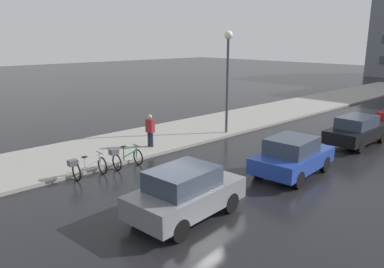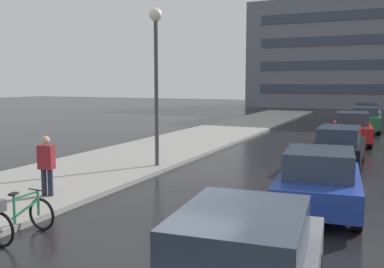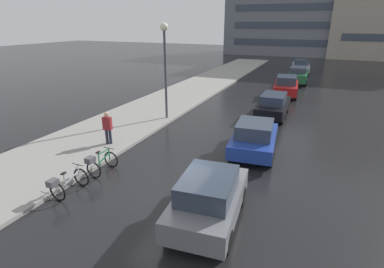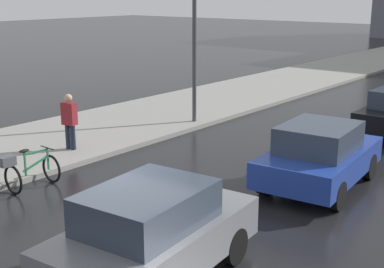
{
  "view_description": "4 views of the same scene",
  "coord_description": "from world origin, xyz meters",
  "views": [
    {
      "loc": [
        9.56,
        -7.8,
        5.26
      ],
      "look_at": [
        -1.41,
        2.39,
        1.43
      ],
      "focal_mm": 35.0,
      "sensor_mm": 36.0,
      "label": 1
    },
    {
      "loc": [
        3.36,
        -5.75,
        3.11
      ],
      "look_at": [
        -1.43,
        4.73,
        1.72
      ],
      "focal_mm": 40.0,
      "sensor_mm": 36.0,
      "label": 2
    },
    {
      "loc": [
        4.44,
        -8.1,
        5.72
      ],
      "look_at": [
        -0.66,
        3.55,
        0.94
      ],
      "focal_mm": 28.0,
      "sensor_mm": 36.0,
      "label": 3
    },
    {
      "loc": [
        7.15,
        -6.46,
        4.47
      ],
      "look_at": [
        0.41,
        1.85,
        1.61
      ],
      "focal_mm": 50.0,
      "sensor_mm": 36.0,
      "label": 4
    }
  ],
  "objects": [
    {
      "name": "car_blue",
      "position": [
        1.95,
        4.68,
        0.77
      ],
      "size": [
        2.22,
        3.93,
        1.53
      ],
      "color": "navy",
      "rests_on": "ground"
    },
    {
      "name": "car_black",
      "position": [
        1.8,
        10.83,
        0.77
      ],
      "size": [
        1.72,
        4.24,
        1.5
      ],
      "color": "black",
      "rests_on": "ground"
    },
    {
      "name": "bicycle_second",
      "position": [
        -3.18,
        0.21,
        0.5
      ],
      "size": [
        0.72,
        1.36,
        0.99
      ],
      "color": "black",
      "rests_on": "ground"
    },
    {
      "name": "sidewalk_kerb",
      "position": [
        -6.0,
        10.0,
        0.07
      ],
      "size": [
        4.8,
        60.0,
        0.14
      ],
      "primitive_type": "cube",
      "color": "gray",
      "rests_on": "ground"
    },
    {
      "name": "car_grey",
      "position": [
        1.82,
        -0.89,
        0.81
      ],
      "size": [
        2.15,
        3.86,
        1.59
      ],
      "color": "slate",
      "rests_on": "ground"
    },
    {
      "name": "bicycle_nearest",
      "position": [
        -3.21,
        -1.51,
        0.48
      ],
      "size": [
        0.75,
        1.42,
        0.93
      ],
      "color": "black",
      "rests_on": "ground"
    },
    {
      "name": "pedestrian",
      "position": [
        -4.7,
        2.68,
        0.98
      ],
      "size": [
        0.44,
        0.32,
        1.73
      ],
      "color": "#1E2333",
      "rests_on": "ground"
    },
    {
      "name": "ground_plane",
      "position": [
        0.0,
        0.0,
        0.0
      ],
      "size": [
        140.0,
        140.0,
        0.0
      ],
      "primitive_type": "plane",
      "color": "black"
    },
    {
      "name": "streetlamp",
      "position": [
        -4.11,
        7.54,
        3.99
      ],
      "size": [
        0.46,
        0.46,
        5.68
      ],
      "color": "#424247",
      "rests_on": "ground"
    }
  ]
}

